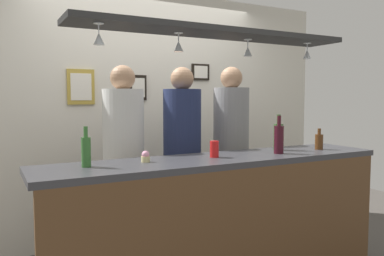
{
  "coord_description": "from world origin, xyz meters",
  "views": [
    {
      "loc": [
        -1.53,
        -2.78,
        1.48
      ],
      "look_at": [
        0.0,
        0.1,
        1.23
      ],
      "focal_mm": 36.38,
      "sensor_mm": 36.0,
      "label": 1
    }
  ],
  "objects_px": {
    "person_left_white_patterned_shirt": "(124,149)",
    "bottle_wine_dark_red": "(279,139)",
    "drink_can": "(214,149)",
    "cupcake": "(145,157)",
    "picture_frame_upper_small": "(201,72)",
    "person_right_grey_shirt": "(231,140)",
    "bottle_beer_brown_stubby": "(319,141)",
    "person_middle_navy_shirt": "(182,145)",
    "bottle_champagne_green": "(278,136)",
    "picture_frame_caricature": "(81,87)",
    "picture_frame_crest": "(138,88)",
    "bottle_beer_green_import": "(86,151)"
  },
  "relations": [
    {
      "from": "person_left_white_patterned_shirt",
      "to": "drink_can",
      "type": "distance_m",
      "value": 0.82
    },
    {
      "from": "person_middle_navy_shirt",
      "to": "drink_can",
      "type": "height_order",
      "value": "person_middle_navy_shirt"
    },
    {
      "from": "bottle_beer_brown_stubby",
      "to": "picture_frame_upper_small",
      "type": "xyz_separation_m",
      "value": [
        -0.36,
        1.43,
        0.66
      ]
    },
    {
      "from": "picture_frame_upper_small",
      "to": "person_right_grey_shirt",
      "type": "bearing_deg",
      "value": -95.59
    },
    {
      "from": "person_right_grey_shirt",
      "to": "bottle_champagne_green",
      "type": "relative_size",
      "value": 5.92
    },
    {
      "from": "bottle_beer_green_import",
      "to": "picture_frame_upper_small",
      "type": "relative_size",
      "value": 1.18
    },
    {
      "from": "person_right_grey_shirt",
      "to": "picture_frame_crest",
      "type": "xyz_separation_m",
      "value": [
        -0.67,
        0.73,
        0.51
      ]
    },
    {
      "from": "drink_can",
      "to": "picture_frame_crest",
      "type": "bearing_deg",
      "value": 93.3
    },
    {
      "from": "person_right_grey_shirt",
      "to": "picture_frame_crest",
      "type": "bearing_deg",
      "value": 132.54
    },
    {
      "from": "person_left_white_patterned_shirt",
      "to": "bottle_champagne_green",
      "type": "distance_m",
      "value": 1.3
    },
    {
      "from": "person_middle_navy_shirt",
      "to": "bottle_beer_brown_stubby",
      "type": "height_order",
      "value": "person_middle_navy_shirt"
    },
    {
      "from": "person_left_white_patterned_shirt",
      "to": "picture_frame_upper_small",
      "type": "height_order",
      "value": "picture_frame_upper_small"
    },
    {
      "from": "person_left_white_patterned_shirt",
      "to": "bottle_wine_dark_red",
      "type": "bearing_deg",
      "value": -35.41
    },
    {
      "from": "person_middle_navy_shirt",
      "to": "bottle_beer_brown_stubby",
      "type": "xyz_separation_m",
      "value": [
        0.95,
        -0.7,
        0.05
      ]
    },
    {
      "from": "bottle_beer_brown_stubby",
      "to": "picture_frame_caricature",
      "type": "height_order",
      "value": "picture_frame_caricature"
    },
    {
      "from": "cupcake",
      "to": "picture_frame_upper_small",
      "type": "xyz_separation_m",
      "value": [
        1.19,
        1.35,
        0.69
      ]
    },
    {
      "from": "person_left_white_patterned_shirt",
      "to": "bottle_wine_dark_red",
      "type": "xyz_separation_m",
      "value": [
        1.03,
        -0.73,
        0.1
      ]
    },
    {
      "from": "person_right_grey_shirt",
      "to": "picture_frame_upper_small",
      "type": "height_order",
      "value": "picture_frame_upper_small"
    },
    {
      "from": "person_left_white_patterned_shirt",
      "to": "picture_frame_crest",
      "type": "xyz_separation_m",
      "value": [
        0.4,
        0.73,
        0.53
      ]
    },
    {
      "from": "picture_frame_caricature",
      "to": "bottle_wine_dark_red",
      "type": "bearing_deg",
      "value": -50.3
    },
    {
      "from": "person_middle_navy_shirt",
      "to": "bottle_champagne_green",
      "type": "height_order",
      "value": "person_middle_navy_shirt"
    },
    {
      "from": "person_right_grey_shirt",
      "to": "picture_frame_caricature",
      "type": "height_order",
      "value": "person_right_grey_shirt"
    },
    {
      "from": "drink_can",
      "to": "cupcake",
      "type": "bearing_deg",
      "value": 175.83
    },
    {
      "from": "bottle_beer_green_import",
      "to": "person_middle_navy_shirt",
      "type": "bearing_deg",
      "value": 32.16
    },
    {
      "from": "drink_can",
      "to": "picture_frame_caricature",
      "type": "bearing_deg",
      "value": 115.48
    },
    {
      "from": "cupcake",
      "to": "picture_frame_caricature",
      "type": "height_order",
      "value": "picture_frame_caricature"
    },
    {
      "from": "person_left_white_patterned_shirt",
      "to": "person_middle_navy_shirt",
      "type": "distance_m",
      "value": 0.55
    },
    {
      "from": "person_left_white_patterned_shirt",
      "to": "bottle_champagne_green",
      "type": "height_order",
      "value": "person_left_white_patterned_shirt"
    },
    {
      "from": "drink_can",
      "to": "bottle_wine_dark_red",
      "type": "bearing_deg",
      "value": -7.34
    },
    {
      "from": "person_middle_navy_shirt",
      "to": "picture_frame_caricature",
      "type": "height_order",
      "value": "picture_frame_caricature"
    },
    {
      "from": "bottle_champagne_green",
      "to": "picture_frame_upper_small",
      "type": "distance_m",
      "value": 1.44
    },
    {
      "from": "bottle_beer_green_import",
      "to": "bottle_beer_brown_stubby",
      "type": "height_order",
      "value": "bottle_beer_green_import"
    },
    {
      "from": "person_right_grey_shirt",
      "to": "bottle_beer_brown_stubby",
      "type": "height_order",
      "value": "person_right_grey_shirt"
    },
    {
      "from": "person_right_grey_shirt",
      "to": "bottle_beer_brown_stubby",
      "type": "distance_m",
      "value": 0.83
    },
    {
      "from": "person_middle_navy_shirt",
      "to": "bottle_wine_dark_red",
      "type": "distance_m",
      "value": 0.89
    },
    {
      "from": "bottle_beer_green_import",
      "to": "picture_frame_caricature",
      "type": "distance_m",
      "value": 1.45
    },
    {
      "from": "picture_frame_crest",
      "to": "person_right_grey_shirt",
      "type": "bearing_deg",
      "value": -47.46
    },
    {
      "from": "picture_frame_caricature",
      "to": "picture_frame_crest",
      "type": "bearing_deg",
      "value": 0.0
    },
    {
      "from": "person_middle_navy_shirt",
      "to": "bottle_beer_green_import",
      "type": "height_order",
      "value": "person_middle_navy_shirt"
    },
    {
      "from": "bottle_champagne_green",
      "to": "person_right_grey_shirt",
      "type": "bearing_deg",
      "value": 99.78
    },
    {
      "from": "bottle_beer_brown_stubby",
      "to": "bottle_wine_dark_red",
      "type": "distance_m",
      "value": 0.47
    },
    {
      "from": "person_right_grey_shirt",
      "to": "bottle_beer_brown_stubby",
      "type": "xyz_separation_m",
      "value": [
        0.43,
        -0.7,
        0.04
      ]
    },
    {
      "from": "person_right_grey_shirt",
      "to": "cupcake",
      "type": "bearing_deg",
      "value": -150.81
    },
    {
      "from": "person_middle_navy_shirt",
      "to": "bottle_beer_brown_stubby",
      "type": "distance_m",
      "value": 1.19
    },
    {
      "from": "bottle_champagne_green",
      "to": "picture_frame_caricature",
      "type": "relative_size",
      "value": 0.88
    },
    {
      "from": "person_right_grey_shirt",
      "to": "person_left_white_patterned_shirt",
      "type": "bearing_deg",
      "value": 180.0
    },
    {
      "from": "bottle_champagne_green",
      "to": "drink_can",
      "type": "relative_size",
      "value": 2.46
    },
    {
      "from": "bottle_wine_dark_red",
      "to": "picture_frame_upper_small",
      "type": "bearing_deg",
      "value": 85.73
    },
    {
      "from": "bottle_champagne_green",
      "to": "drink_can",
      "type": "xyz_separation_m",
      "value": [
        -0.69,
        -0.09,
        -0.06
      ]
    },
    {
      "from": "person_right_grey_shirt",
      "to": "bottle_beer_green_import",
      "type": "bearing_deg",
      "value": -157.62
    }
  ]
}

